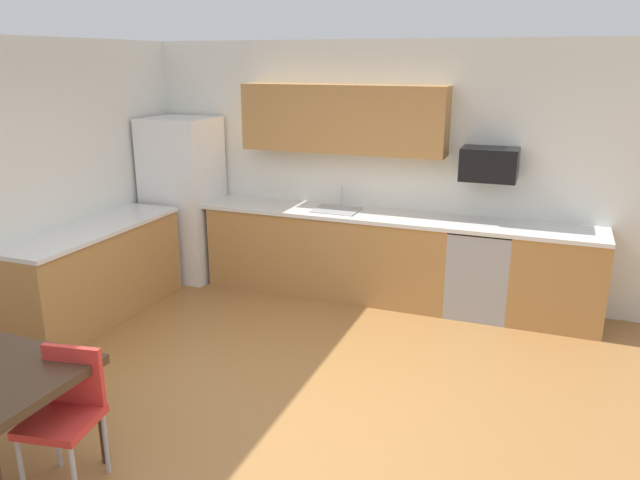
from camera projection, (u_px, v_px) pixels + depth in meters
name	position (u px, v px, depth m)	size (l,w,h in m)	color
ground_plane	(273.00, 400.00, 4.70)	(12.00, 12.00, 0.00)	#9E6B38
wall_back	(375.00, 169.00, 6.69)	(5.80, 0.10, 2.70)	silver
cabinet_run_back	(328.00, 253.00, 6.77)	(2.68, 0.60, 0.90)	#AD7A42
cabinet_run_back_right	(557.00, 280.00, 5.95)	(0.87, 0.60, 0.90)	#AD7A42
cabinet_run_left	(96.00, 275.00, 6.08)	(0.60, 2.00, 0.90)	#AD7A42
countertop_back	(364.00, 215.00, 6.49)	(4.80, 0.64, 0.04)	silver
countertop_left	(91.00, 229.00, 5.95)	(0.64, 2.00, 0.04)	silver
upper_cabinets_back	(342.00, 119.00, 6.44)	(2.20, 0.34, 0.70)	#AD7A42
refrigerator	(184.00, 199.00, 7.17)	(0.76, 0.70, 1.87)	white
oven_range	(480.00, 270.00, 6.20)	(0.60, 0.60, 0.91)	#999BA0
microwave	(489.00, 164.00, 5.99)	(0.54, 0.36, 0.32)	black
sink_basin	(336.00, 216.00, 6.61)	(0.48, 0.40, 0.14)	#A5A8AD
sink_faucet	(342.00, 198.00, 6.73)	(0.02, 0.02, 0.24)	#B2B5BA
chair_near_table	(66.00, 407.00, 3.67)	(0.46, 0.46, 0.85)	red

